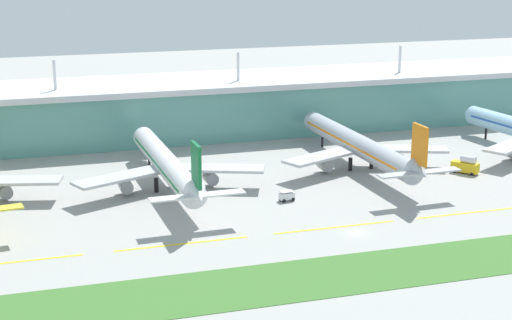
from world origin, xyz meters
TOP-DOWN VIEW (x-y plane):
  - ground_plane at (0.00, 0.00)m, footprint 600.00×600.00m
  - terminal_building at (-0.00, 98.06)m, footprint 288.00×34.00m
  - airliner_near_middle at (-32.59, 42.51)m, footprint 48.78×68.77m
  - airliner_far_middle at (21.26, 46.36)m, footprint 48.77×72.32m
  - taxiway_stripe_west at (-71.00, 4.32)m, footprint 28.00×0.70m
  - taxiway_stripe_mid_west at (-37.00, 4.32)m, footprint 28.00×0.70m
  - taxiway_stripe_centre at (-3.00, 4.32)m, footprint 28.00×0.70m
  - taxiway_stripe_mid_east at (31.00, 4.32)m, footprint 28.00×0.70m
  - grass_verge at (0.00, -19.89)m, footprint 300.00×18.00m
  - baggage_cart at (-7.01, 24.84)m, footprint 3.84×2.48m
  - fuel_truck at (46.73, 33.31)m, footprint 6.37×7.34m

SIDE VIEW (x-z plane):
  - ground_plane at x=0.00m, z-range 0.00..0.00m
  - taxiway_stripe_west at x=-71.00m, z-range 0.00..0.04m
  - taxiway_stripe_mid_west at x=-37.00m, z-range 0.00..0.04m
  - taxiway_stripe_centre at x=-3.00m, z-range 0.00..0.04m
  - taxiway_stripe_mid_east at x=31.00m, z-range 0.00..0.04m
  - grass_verge at x=0.00m, z-range 0.00..0.10m
  - baggage_cart at x=-7.01m, z-range 0.02..2.50m
  - fuel_truck at x=46.73m, z-range -0.21..4.74m
  - airliner_near_middle at x=-32.59m, z-range -3.00..15.90m
  - airliner_far_middle at x=21.26m, z-range -2.99..15.91m
  - terminal_building at x=0.00m, z-range -4.30..22.58m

